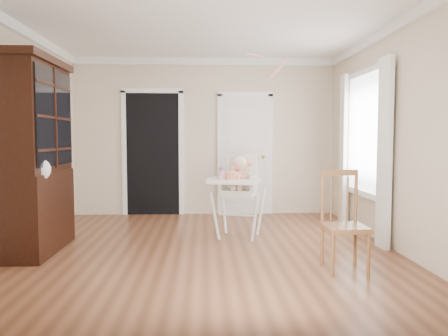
{
  "coord_description": "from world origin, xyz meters",
  "views": [
    {
      "loc": [
        -0.01,
        -5.11,
        1.34
      ],
      "look_at": [
        0.25,
        0.58,
        0.94
      ],
      "focal_mm": 35.0,
      "sensor_mm": 36.0,
      "label": 1
    }
  ],
  "objects_px": {
    "cake": "(232,176)",
    "sippy_cup": "(222,173)",
    "high_chair": "(238,185)",
    "dining_chair": "(344,224)",
    "china_cabinet": "(34,156)"
  },
  "relations": [
    {
      "from": "cake",
      "to": "dining_chair",
      "type": "bearing_deg",
      "value": -50.33
    },
    {
      "from": "cake",
      "to": "china_cabinet",
      "type": "xyz_separation_m",
      "value": [
        -2.33,
        -0.36,
        0.28
      ]
    },
    {
      "from": "china_cabinet",
      "to": "cake",
      "type": "bearing_deg",
      "value": 8.87
    },
    {
      "from": "high_chair",
      "to": "china_cabinet",
      "type": "relative_size",
      "value": 0.5
    },
    {
      "from": "china_cabinet",
      "to": "dining_chair",
      "type": "bearing_deg",
      "value": -14.81
    },
    {
      "from": "high_chair",
      "to": "cake",
      "type": "distance_m",
      "value": 0.31
    },
    {
      "from": "high_chair",
      "to": "sippy_cup",
      "type": "bearing_deg",
      "value": -144.45
    },
    {
      "from": "dining_chair",
      "to": "cake",
      "type": "bearing_deg",
      "value": 128.47
    },
    {
      "from": "china_cabinet",
      "to": "high_chair",
      "type": "bearing_deg",
      "value": 14.33
    },
    {
      "from": "cake",
      "to": "sippy_cup",
      "type": "height_order",
      "value": "sippy_cup"
    },
    {
      "from": "china_cabinet",
      "to": "dining_chair",
      "type": "relative_size",
      "value": 2.24
    },
    {
      "from": "sippy_cup",
      "to": "china_cabinet",
      "type": "bearing_deg",
      "value": -166.15
    },
    {
      "from": "high_chair",
      "to": "china_cabinet",
      "type": "bearing_deg",
      "value": -149.13
    },
    {
      "from": "sippy_cup",
      "to": "dining_chair",
      "type": "relative_size",
      "value": 0.19
    },
    {
      "from": "cake",
      "to": "sippy_cup",
      "type": "bearing_deg",
      "value": 123.53
    }
  ]
}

